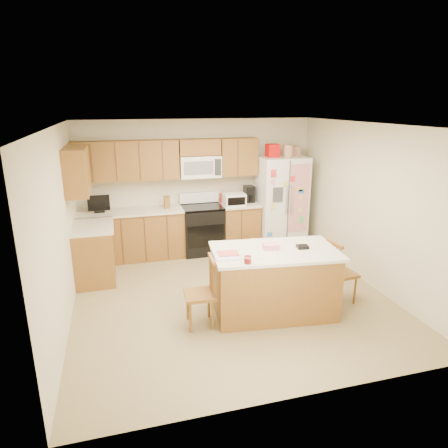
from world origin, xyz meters
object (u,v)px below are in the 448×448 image
object	(u,v)px
island	(274,281)
windsor_chair_back	(261,265)
refrigerator	(280,201)
stove	(202,228)
windsor_chair_left	(201,294)
windsor_chair_right	(340,273)

from	to	relation	value
island	windsor_chair_back	size ratio (longest dim) A/B	1.94
refrigerator	stove	bearing A→B (deg)	177.70
island	stove	bearing A→B (deg)	99.81
island	windsor_chair_left	size ratio (longest dim) A/B	1.90
island	windsor_chair_right	xyz separation A→B (m)	(1.04, 0.05, -0.02)
stove	refrigerator	xyz separation A→B (m)	(1.57, -0.06, 0.45)
windsor_chair_back	windsor_chair_right	bearing A→B (deg)	-29.97
windsor_chair_right	stove	bearing A→B (deg)	120.70
refrigerator	island	world-z (taller)	refrigerator
island	windsor_chair_right	distance (m)	1.04
windsor_chair_back	windsor_chair_right	xyz separation A→B (m)	(1.00, -0.57, 0.01)
island	windsor_chair_right	world-z (taller)	island
stove	windsor_chair_right	bearing A→B (deg)	-59.30
windsor_chair_back	windsor_chair_left	bearing A→B (deg)	-147.01
windsor_chair_left	windsor_chair_back	bearing A→B (deg)	32.99
windsor_chair_left	windsor_chair_right	xyz separation A→B (m)	(2.06, 0.12, -0.00)
island	windsor_chair_back	world-z (taller)	island
windsor_chair_left	windsor_chair_back	size ratio (longest dim) A/B	1.02
refrigerator	windsor_chair_left	bearing A→B (deg)	-130.22
island	windsor_chair_left	bearing A→B (deg)	-176.16
refrigerator	island	bearing A→B (deg)	-114.56
refrigerator	windsor_chair_right	xyz separation A→B (m)	(-0.09, -2.43, -0.48)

